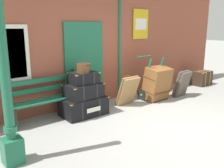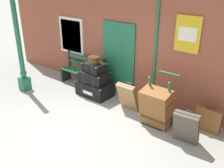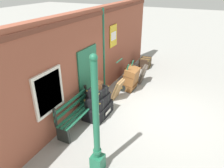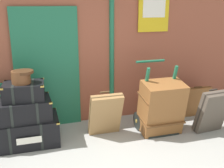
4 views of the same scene
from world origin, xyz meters
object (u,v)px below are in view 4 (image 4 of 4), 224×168
object	(u,v)px
steamer_trunk_base	(26,131)
steamer_trunk_top	(24,91)
suitcase_brown	(105,114)
suitcase_tan	(212,112)
suitcase_cream	(197,101)
steamer_trunk_middle	(24,109)
round_hatbox	(21,76)
large_brown_trunk	(161,107)
porters_trolley	(156,114)

from	to	relation	value
steamer_trunk_base	steamer_trunk_top	distance (m)	0.66
steamer_trunk_top	suitcase_brown	world-z (taller)	steamer_trunk_top
suitcase_tan	suitcase_cream	distance (m)	0.78
steamer_trunk_middle	suitcase_brown	world-z (taller)	suitcase_brown
round_hatbox	suitcase_brown	size ratio (longest dim) A/B	0.42
large_brown_trunk	suitcase_cream	world-z (taller)	large_brown_trunk
steamer_trunk_top	suitcase_brown	size ratio (longest dim) A/B	0.82
steamer_trunk_top	steamer_trunk_base	bearing A→B (deg)	152.62
large_brown_trunk	suitcase_brown	distance (m)	0.95
round_hatbox	suitcase_cream	bearing A→B (deg)	4.47
steamer_trunk_base	steamer_trunk_middle	bearing A→B (deg)	-89.26
large_brown_trunk	steamer_trunk_middle	bearing A→B (deg)	172.71
steamer_trunk_top	suitcase_cream	bearing A→B (deg)	4.25
porters_trolley	steamer_trunk_middle	bearing A→B (deg)	177.36
porters_trolley	steamer_trunk_base	bearing A→B (deg)	176.89
round_hatbox	large_brown_trunk	world-z (taller)	round_hatbox
steamer_trunk_middle	porters_trolley	xyz separation A→B (m)	(2.19, -0.10, -0.31)
steamer_trunk_base	large_brown_trunk	bearing A→B (deg)	-7.74
steamer_trunk_base	suitcase_tan	distance (m)	3.09
steamer_trunk_top	suitcase_tan	size ratio (longest dim) A/B	0.82
suitcase_brown	suitcase_tan	bearing A→B (deg)	-12.63
steamer_trunk_middle	suitcase_brown	bearing A→B (deg)	-4.92
suitcase_cream	suitcase_brown	bearing A→B (deg)	-169.77
suitcase_brown	round_hatbox	bearing A→B (deg)	175.35
porters_trolley	large_brown_trunk	distance (m)	0.27
steamer_trunk_base	large_brown_trunk	distance (m)	2.23
steamer_trunk_base	steamer_trunk_middle	xyz separation A→B (m)	(0.00, -0.02, 0.37)
suitcase_tan	suitcase_cream	xyz separation A→B (m)	(0.20, 0.75, -0.10)
steamer_trunk_base	suitcase_brown	bearing A→B (deg)	-5.72
steamer_trunk_middle	steamer_trunk_top	xyz separation A→B (m)	(0.02, 0.01, 0.29)
porters_trolley	steamer_trunk_top	bearing A→B (deg)	177.14
porters_trolley	suitcase_tan	world-z (taller)	porters_trolley
large_brown_trunk	suitcase_cream	size ratio (longest dim) A/B	1.58
steamer_trunk_base	suitcase_cream	bearing A→B (deg)	4.03
round_hatbox	suitcase_brown	bearing A→B (deg)	-4.65
steamer_trunk_top	round_hatbox	distance (m)	0.24
steamer_trunk_middle	suitcase_cream	distance (m)	3.26
steamer_trunk_middle	steamer_trunk_top	world-z (taller)	steamer_trunk_top
steamer_trunk_base	porters_trolley	world-z (taller)	porters_trolley
steamer_trunk_base	large_brown_trunk	size ratio (longest dim) A/B	1.08
steamer_trunk_base	suitcase_tan	world-z (taller)	suitcase_tan
steamer_trunk_middle	large_brown_trunk	bearing A→B (deg)	-7.29
suitcase_tan	suitcase_brown	bearing A→B (deg)	167.37
large_brown_trunk	suitcase_brown	size ratio (longest dim) A/B	1.21
steamer_trunk_middle	suitcase_cream	bearing A→B (deg)	4.35
suitcase_tan	suitcase_cream	size ratio (longest dim) A/B	1.30
steamer_trunk_base	steamer_trunk_middle	size ratio (longest dim) A/B	1.23
steamer_trunk_middle	porters_trolley	bearing A→B (deg)	-2.64
steamer_trunk_base	steamer_trunk_top	size ratio (longest dim) A/B	1.60
porters_trolley	suitcase_cream	distance (m)	1.10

